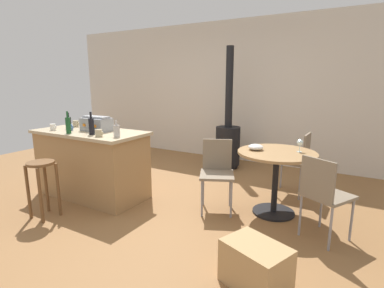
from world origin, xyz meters
TOP-DOWN VIEW (x-y plane):
  - ground_plane at (0.00, 0.00)m, footprint 8.80×8.80m
  - back_wall at (0.00, 2.68)m, footprint 8.00×0.10m
  - kitchen_island at (-0.88, -0.17)m, footprint 1.56×0.75m
  - wooden_stool at (-0.84, -0.94)m, footprint 0.30×0.30m
  - dining_table at (1.45, 0.51)m, footprint 0.90×0.90m
  - folding_chair_near at (2.02, 0.12)m, footprint 0.54×0.54m
  - folding_chair_far at (1.55, 1.26)m, footprint 0.41×0.41m
  - folding_chair_left at (0.80, 0.28)m, footprint 0.53×0.53m
  - wood_stove at (0.20, 2.01)m, footprint 0.44×0.45m
  - toolbox at (-0.79, -0.12)m, footprint 0.40×0.24m
  - bottle_0 at (-0.64, -0.35)m, footprint 0.07×0.07m
  - bottle_1 at (-0.25, -0.31)m, footprint 0.08×0.08m
  - bottle_2 at (-0.95, -0.45)m, footprint 0.06×0.06m
  - bottle_3 at (-1.29, -0.18)m, footprint 0.07×0.07m
  - cup_0 at (-1.35, -0.38)m, footprint 0.11×0.07m
  - cup_1 at (-1.34, -0.02)m, footprint 0.12×0.08m
  - cup_2 at (-1.14, -0.28)m, footprint 0.11×0.08m
  - cup_3 at (-0.45, -0.40)m, footprint 0.12×0.08m
  - cup_4 at (-1.04, 0.04)m, footprint 0.11×0.08m
  - wine_glass at (1.68, 0.63)m, footprint 0.07×0.07m
  - serving_bowl at (1.21, 0.47)m, footprint 0.18×0.18m
  - cardboard_box at (1.68, -0.88)m, footprint 0.58×0.50m

SIDE VIEW (x-z plane):
  - ground_plane at x=0.00m, z-range 0.00..0.00m
  - cardboard_box at x=1.68m, z-range 0.00..0.36m
  - kitchen_island at x=-0.88m, z-range 0.00..0.91m
  - wooden_stool at x=-0.84m, z-range 0.14..0.80m
  - folding_chair_near at x=2.02m, z-range 0.08..0.94m
  - folding_chair_left at x=0.80m, z-range 0.08..0.94m
  - folding_chair_far at x=1.55m, z-range 0.09..0.96m
  - wood_stove at x=0.20m, z-range -0.54..1.61m
  - dining_table at x=1.45m, z-range 0.20..0.96m
  - serving_bowl at x=1.21m, z-range 0.76..0.83m
  - wine_glass at x=1.68m, z-range 0.80..0.94m
  - cup_2 at x=-1.14m, z-range 0.91..0.99m
  - cup_0 at x=-1.35m, z-range 0.91..1.00m
  - cup_3 at x=-0.45m, z-range 0.91..1.00m
  - cup_1 at x=-1.34m, z-range 0.91..1.00m
  - cup_4 at x=-1.04m, z-range 0.91..1.00m
  - bottle_1 at x=-0.25m, z-range 0.89..1.09m
  - bottle_3 at x=-1.29m, z-range 0.89..1.11m
  - toolbox at x=-0.79m, z-range 0.91..1.10m
  - bottle_0 at x=-0.64m, z-range 0.88..1.16m
  - bottle_2 at x=-0.95m, z-range 0.88..1.16m
  - back_wall at x=0.00m, z-range 0.00..2.70m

